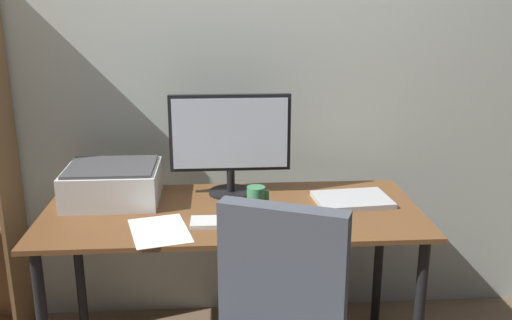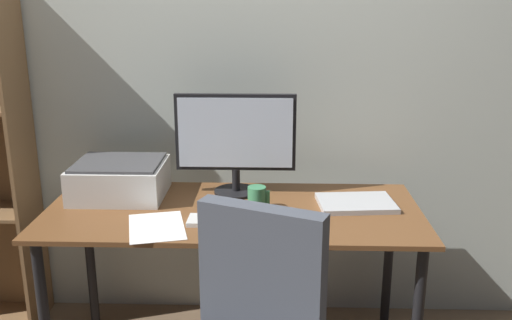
% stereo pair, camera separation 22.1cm
% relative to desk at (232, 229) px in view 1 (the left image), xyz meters
% --- Properties ---
extents(back_wall, '(6.40, 0.10, 2.60)m').
position_rel_desk_xyz_m(back_wall, '(0.00, 0.52, 0.64)').
color(back_wall, beige).
rests_on(back_wall, ground).
extents(desk, '(1.58, 0.70, 0.74)m').
position_rel_desk_xyz_m(desk, '(0.00, 0.00, 0.00)').
color(desk, brown).
rests_on(desk, ground).
extents(monitor, '(0.54, 0.20, 0.46)m').
position_rel_desk_xyz_m(monitor, '(-0.00, 0.21, 0.34)').
color(monitor, black).
rests_on(monitor, desk).
extents(keyboard, '(0.29, 0.12, 0.02)m').
position_rel_desk_xyz_m(keyboard, '(-0.02, -0.15, 0.09)').
color(keyboard, silver).
rests_on(keyboard, desk).
extents(mouse, '(0.06, 0.10, 0.03)m').
position_rel_desk_xyz_m(mouse, '(0.22, -0.13, 0.10)').
color(mouse, black).
rests_on(mouse, desk).
extents(coffee_mug, '(0.09, 0.08, 0.10)m').
position_rel_desk_xyz_m(coffee_mug, '(0.10, 0.01, 0.13)').
color(coffee_mug, '#387F51').
rests_on(coffee_mug, desk).
extents(laptop, '(0.34, 0.26, 0.02)m').
position_rel_desk_xyz_m(laptop, '(0.53, 0.06, 0.10)').
color(laptop, '#B7BABC').
rests_on(laptop, desk).
extents(printer, '(0.40, 0.34, 0.16)m').
position_rel_desk_xyz_m(printer, '(-0.52, 0.15, 0.16)').
color(printer, silver).
rests_on(printer, desk).
extents(paper_sheet, '(0.28, 0.34, 0.00)m').
position_rel_desk_xyz_m(paper_sheet, '(-0.28, -0.20, 0.09)').
color(paper_sheet, white).
rests_on(paper_sheet, desk).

